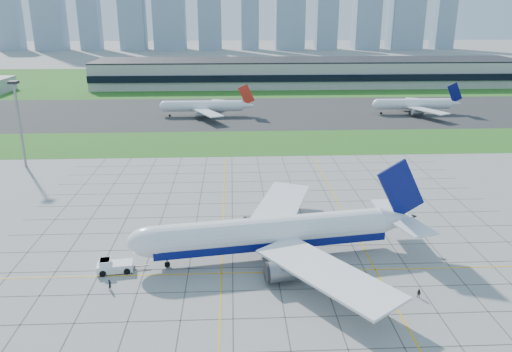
% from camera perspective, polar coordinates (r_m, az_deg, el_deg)
% --- Properties ---
extents(ground, '(1400.00, 1400.00, 0.00)m').
position_cam_1_polar(ground, '(93.38, 2.31, -10.31)').
color(ground, '#9B9C96').
rests_on(ground, ground).
extents(grass_median, '(700.00, 35.00, 0.04)m').
position_cam_1_polar(grass_median, '(177.43, -0.19, 3.84)').
color(grass_median, '#2A621C').
rests_on(grass_median, ground).
extents(asphalt_taxiway, '(700.00, 75.00, 0.04)m').
position_cam_1_polar(asphalt_taxiway, '(231.01, -0.80, 7.30)').
color(asphalt_taxiway, '#383838').
rests_on(asphalt_taxiway, ground).
extents(grass_far, '(700.00, 145.00, 0.04)m').
position_cam_1_polar(grass_far, '(339.54, -1.45, 10.91)').
color(grass_far, '#2A621C').
rests_on(grass_far, ground).
extents(apron_markings, '(120.00, 130.00, 0.03)m').
position_cam_1_polar(apron_markings, '(103.22, 2.02, -7.33)').
color(apron_markings, '#474744').
rests_on(apron_markings, ground).
extents(terminal, '(260.00, 43.00, 15.80)m').
position_cam_1_polar(terminal, '(317.12, 6.04, 11.71)').
color(terminal, '#B7B7B2').
rests_on(terminal, ground).
extents(light_mast, '(2.50, 2.50, 25.60)m').
position_cam_1_polar(light_mast, '(161.79, -25.54, 6.46)').
color(light_mast, gray).
rests_on(light_mast, ground).
extents(airliner, '(57.23, 57.57, 18.09)m').
position_cam_1_polar(airliner, '(94.57, 1.97, -6.55)').
color(airliner, white).
rests_on(airliner, ground).
extents(pushback_tug, '(9.31, 4.01, 2.55)m').
position_cam_1_polar(pushback_tug, '(94.72, -16.00, -9.86)').
color(pushback_tug, white).
rests_on(pushback_tug, ground).
extents(crew_near, '(0.69, 0.84, 1.96)m').
position_cam_1_polar(crew_near, '(89.29, -16.36, -11.85)').
color(crew_near, black).
rests_on(crew_near, ground).
extents(crew_far, '(0.97, 0.99, 1.61)m').
position_cam_1_polar(crew_far, '(87.99, 18.12, -12.66)').
color(crew_far, black).
rests_on(crew_far, ground).
extents(distant_jet_1, '(39.57, 42.66, 14.08)m').
position_cam_1_polar(distant_jet_1, '(223.10, -5.86, 7.97)').
color(distant_jet_1, white).
rests_on(distant_jet_1, ground).
extents(distant_jet_2, '(38.38, 42.66, 14.08)m').
position_cam_1_polar(distant_jet_2, '(237.84, 17.70, 7.85)').
color(distant_jet_2, white).
rests_on(distant_jet_2, ground).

